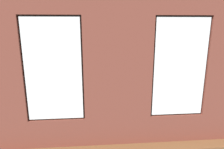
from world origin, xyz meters
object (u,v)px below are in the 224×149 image
Objects in this scene: couch_by_window at (101,115)px; tv_flatscreen at (17,71)px; potted_plant_foreground_right at (37,75)px; potted_plant_by_left_couch at (170,83)px; cup_ceramic at (109,85)px; potted_plant_between_couches at (159,100)px; coffee_table at (114,89)px; remote_silver at (102,88)px; couch_left at (199,96)px; media_console at (19,90)px; papasan_chair at (98,77)px; potted_plant_near_tv at (25,95)px; table_plant_small at (118,84)px; candle_jar at (125,84)px.

tv_flatscreen reaches higher than couch_by_window.
potted_plant_foreground_right is 1.47× the size of potted_plant_by_left_couch.
cup_ceramic is (-0.32, -1.97, 0.13)m from couch_by_window.
potted_plant_between_couches is at bearing -178.33° from couch_by_window.
potted_plant_foreground_right is (-0.30, -1.13, -0.41)m from tv_flatscreen.
remote_silver is (0.42, 0.13, 0.06)m from coffee_table.
media_console is at bearing -98.08° from couch_left.
couch_left is 20.76× the size of cup_ceramic.
cup_ceramic is 1.17m from papasan_chair.
potted_plant_foreground_right is 2.16m from potted_plant_near_tv.
remote_silver is at bearing 43.93° from cup_ceramic.
couch_by_window is at bearing 70.74° from table_plant_small.
remote_silver is 0.16× the size of tv_flatscreen.
potted_plant_foreground_right is at bearing -6.07° from remote_silver.
potted_plant_near_tv is (2.22, 0.46, 0.00)m from remote_silver.
couch_by_window is 22.23× the size of cup_ceramic.
tv_flatscreen is at bearing -7.56° from coffee_table.
couch_by_window is at bearing 1.67° from potted_plant_between_couches.
media_console is (3.19, -0.42, -0.08)m from coffee_table.
potted_plant_between_couches reaches higher than potted_plant_by_left_couch.
potted_plant_between_couches is at bearing 116.63° from coffee_table.
cup_ceramic is (2.66, -0.93, 0.13)m from couch_left.
couch_left is at bearing 167.63° from tv_flatscreen.
couch_left is 2.32m from candle_jar.
candle_jar is at bearing -135.11° from table_plant_small.
tv_flatscreen reaches higher than candle_jar.
potted_plant_by_left_couch is (-5.28, -0.08, 0.08)m from media_console.
potted_plant_foreground_right reaches higher than couch_left.
papasan_chair is (0.08, -1.36, 0.02)m from remote_silver.
potted_plant_by_left_couch reaches higher than candle_jar.
couch_left reaches higher than table_plant_small.
cup_ceramic reaches higher than coffee_table.
tv_flatscreen is at bearing -90.00° from media_console.
papasan_chair reaches higher than media_console.
coffee_table is 3.27m from tv_flatscreen.
cup_ceramic is 3.08m from potted_plant_foreground_right.
couch_by_window is 1.67× the size of papasan_chair.
potted_plant_between_couches is 2.62m from potted_plant_by_left_couch.
couch_left is at bearing 155.13° from candle_jar.
table_plant_small is 2.09m from potted_plant_by_left_couch.
media_console is 5.28m from potted_plant_by_left_couch.
coffee_table is 0.45m from remote_silver.
media_console reaches higher than cup_ceramic.
media_console is at bearing -40.27° from couch_by_window.
cup_ceramic is 0.31× the size of table_plant_small.
couch_by_window reaches higher than coffee_table.
candle_jar is at bearing -110.61° from couch_left.
tv_flatscreen is at bearing -4.36° from candle_jar.
potted_plant_foreground_right is (2.89, -1.55, 0.15)m from coffee_table.
potted_plant_by_left_couch is (-5.28, -0.08, -0.56)m from tv_flatscreen.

